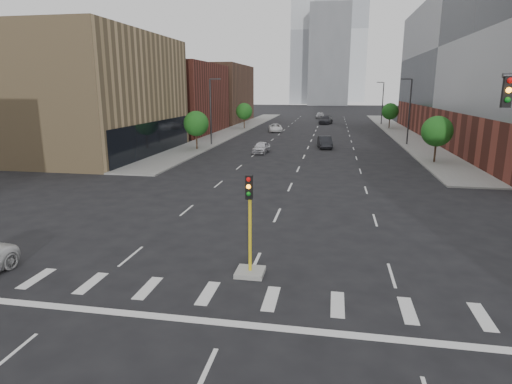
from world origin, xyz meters
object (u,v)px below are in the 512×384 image
(car_mid_right, at_px, (325,142))
(car_distant, at_px, (320,115))
(car_far_left, at_px, (275,128))
(car_near_left, at_px, (261,147))
(median_traffic_signal, at_px, (250,254))
(car_deep_right, at_px, (326,120))

(car_mid_right, height_order, car_distant, car_distant)
(car_far_left, relative_size, car_distant, 1.01)
(car_near_left, bearing_deg, median_traffic_signal, -76.71)
(car_near_left, distance_m, car_distant, 63.46)
(median_traffic_signal, bearing_deg, car_near_left, 98.79)
(car_distant, bearing_deg, car_mid_right, -84.61)
(car_mid_right, distance_m, car_distant, 57.35)
(car_far_left, distance_m, car_deep_right, 21.21)
(car_distant, bearing_deg, car_deep_right, -81.03)
(median_traffic_signal, height_order, car_mid_right, median_traffic_signal)
(car_near_left, bearing_deg, car_mid_right, 42.62)
(car_far_left, distance_m, car_distant, 37.31)
(car_distant, bearing_deg, car_far_left, -97.76)
(car_deep_right, bearing_deg, car_mid_right, -79.68)
(car_far_left, bearing_deg, median_traffic_signal, -93.29)
(car_near_left, relative_size, car_mid_right, 0.87)
(car_mid_right, relative_size, car_deep_right, 0.80)
(car_deep_right, bearing_deg, car_distant, 105.46)
(car_deep_right, height_order, car_distant, car_distant)
(median_traffic_signal, xyz_separation_m, car_distant, (-0.37, 98.25, -0.12))
(car_mid_right, bearing_deg, median_traffic_signal, -100.94)
(median_traffic_signal, height_order, car_far_left, median_traffic_signal)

